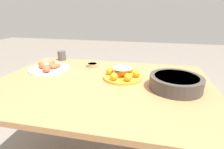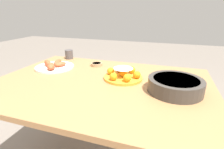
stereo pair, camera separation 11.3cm
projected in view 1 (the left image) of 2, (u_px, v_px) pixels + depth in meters
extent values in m
cylinder|color=#A87547|center=(53.00, 96.00, 1.78)|extent=(0.06, 0.06, 0.72)
cylinder|color=#A87547|center=(186.00, 111.00, 1.52)|extent=(0.06, 0.06, 0.72)
cube|color=#A87547|center=(101.00, 84.00, 1.12)|extent=(1.38, 0.97, 0.03)
cylinder|color=gold|center=(122.00, 77.00, 1.17)|extent=(0.26, 0.26, 0.02)
sphere|color=orange|center=(136.00, 74.00, 1.14)|extent=(0.05, 0.05, 0.05)
sphere|color=orange|center=(130.00, 69.00, 1.23)|extent=(0.05, 0.05, 0.05)
sphere|color=orange|center=(117.00, 69.00, 1.24)|extent=(0.05, 0.05, 0.05)
sphere|color=orange|center=(110.00, 71.00, 1.19)|extent=(0.05, 0.05, 0.05)
sphere|color=orange|center=(114.00, 76.00, 1.10)|extent=(0.05, 0.05, 0.05)
sphere|color=orange|center=(128.00, 77.00, 1.08)|extent=(0.05, 0.05, 0.05)
ellipsoid|color=white|center=(123.00, 68.00, 1.15)|extent=(0.13, 0.13, 0.02)
sphere|color=orange|center=(123.00, 73.00, 1.16)|extent=(0.05, 0.05, 0.05)
cylinder|color=#3D3833|center=(176.00, 82.00, 1.01)|extent=(0.30, 0.30, 0.08)
cylinder|color=brown|center=(176.00, 77.00, 1.00)|extent=(0.25, 0.25, 0.01)
cylinder|color=tan|center=(92.00, 65.00, 1.42)|extent=(0.09, 0.09, 0.02)
cylinder|color=olive|center=(92.00, 64.00, 1.42)|extent=(0.07, 0.07, 0.01)
cylinder|color=silver|center=(50.00, 69.00, 1.34)|extent=(0.30, 0.30, 0.01)
ellipsoid|color=#D1512D|center=(55.00, 66.00, 1.33)|extent=(0.09, 0.11, 0.04)
ellipsoid|color=#D1512D|center=(52.00, 64.00, 1.38)|extent=(0.06, 0.12, 0.04)
ellipsoid|color=#D1512D|center=(42.00, 65.00, 1.33)|extent=(0.10, 0.09, 0.05)
ellipsoid|color=#D1512D|center=(46.00, 68.00, 1.26)|extent=(0.11, 0.13, 0.05)
cylinder|color=#4C4747|center=(62.00, 56.00, 1.59)|extent=(0.07, 0.07, 0.08)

